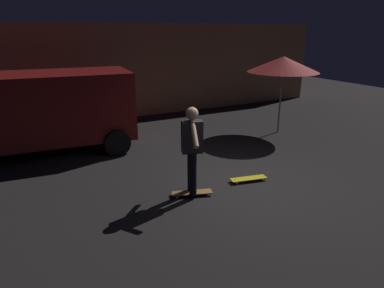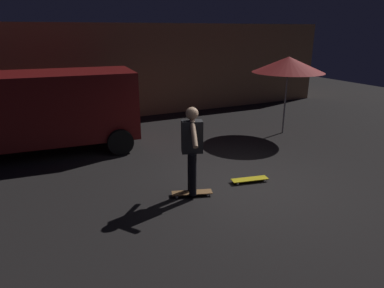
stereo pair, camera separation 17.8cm
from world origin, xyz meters
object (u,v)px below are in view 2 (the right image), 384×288
at_px(skater, 192,145).
at_px(parked_van, 42,107).
at_px(skateboard_spare, 250,179).
at_px(skateboard_ridden, 192,193).
at_px(patio_umbrella, 288,65).

bearing_deg(skater, parked_van, 120.18).
distance_m(parked_van, skateboard_spare, 5.52).
height_order(parked_van, skater, parked_van).
bearing_deg(skater, skateboard_ridden, -90.00).
height_order(patio_umbrella, skater, patio_umbrella).
distance_m(patio_umbrella, skateboard_ridden, 5.43).
distance_m(patio_umbrella, skateboard_spare, 4.41).
relative_size(skateboard_spare, skater, 0.48).
relative_size(skateboard_ridden, skateboard_spare, 1.00).
bearing_deg(parked_van, patio_umbrella, -12.10).
height_order(parked_van, skateboard_ridden, parked_van).
bearing_deg(skateboard_ridden, parked_van, 120.18).
bearing_deg(skateboard_spare, parked_van, 132.88).
xyz_separation_m(skateboard_spare, skater, (-1.36, -0.03, 0.98)).
bearing_deg(patio_umbrella, skater, -149.50).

